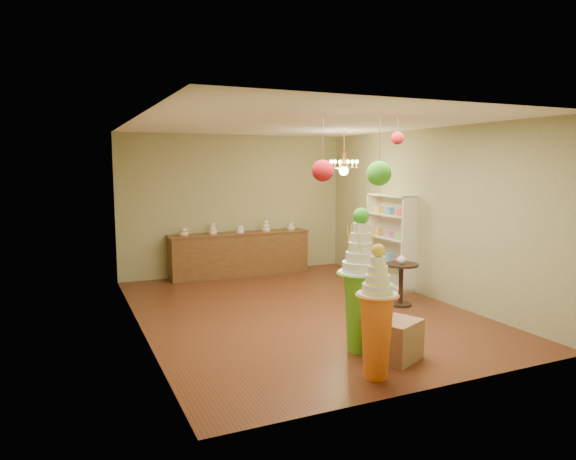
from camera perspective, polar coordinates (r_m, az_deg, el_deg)
name	(u,v)px	position (r m, az deg, el deg)	size (l,w,h in m)	color
floor	(299,310)	(8.49, 1.23, -8.91)	(6.50, 6.50, 0.00)	#562917
ceiling	(299,124)	(8.17, 1.28, 11.73)	(6.50, 6.50, 0.00)	white
wall_back	(235,205)	(11.21, -5.88, 2.82)	(5.00, 0.04, 3.00)	#999768
wall_front	(435,250)	(5.46, 16.00, -2.13)	(5.00, 0.04, 3.00)	#999768
wall_left	(138,227)	(7.48, -16.32, 0.34)	(0.04, 6.50, 3.00)	#999768
wall_right	(425,213)	(9.53, 14.97, 1.82)	(0.04, 6.50, 3.00)	#999768
pedestal_green	(360,293)	(6.57, 7.97, -6.95)	(0.71, 0.71, 1.84)	#5CB929
pedestal_orange	(377,325)	(5.84, 9.81, -10.34)	(0.47, 0.47, 1.52)	orange
burlap_riser	(394,339)	(6.54, 11.65, -11.79)	(0.55, 0.55, 0.50)	#987753
sideboard	(240,253)	(11.07, -5.36, -2.56)	(3.04, 0.54, 1.16)	brown
shelving_unit	(390,241)	(10.14, 11.31, -1.16)	(0.33, 1.20, 1.80)	beige
round_table	(401,278)	(8.87, 12.44, -5.28)	(0.69, 0.69, 0.72)	black
vase	(402,259)	(8.80, 12.51, -3.12)	(0.16, 0.16, 0.17)	beige
pom_red_left	(323,171)	(6.45, 3.88, 6.60)	(0.27, 0.27, 0.85)	#40342E
pom_green_mid	(379,173)	(6.23, 10.07, 6.22)	(0.30, 0.30, 0.89)	#40342E
pom_red_right	(397,138)	(6.67, 12.06, 9.97)	(0.16, 0.16, 0.38)	#40342E
chandelier	(344,168)	(9.84, 6.21, 6.87)	(0.72, 0.72, 0.85)	#EF9454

